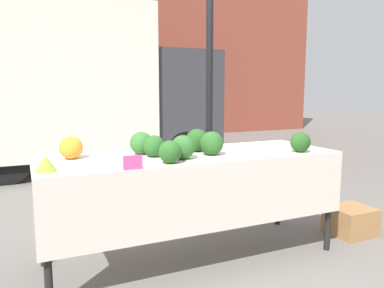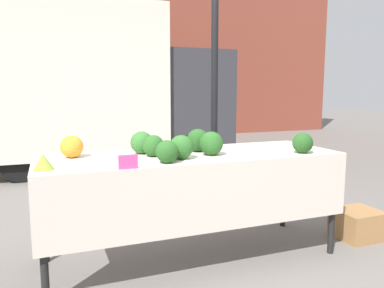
# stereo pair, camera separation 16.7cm
# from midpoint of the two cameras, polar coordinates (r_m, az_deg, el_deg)

# --- Properties ---
(ground_plane) EXTENTS (40.00, 40.00, 0.00)m
(ground_plane) POSITION_cam_midpoint_polar(r_m,az_deg,el_deg) (3.23, 1.55, -16.85)
(ground_plane) COLOR slate
(building_facade) EXTENTS (16.00, 0.60, 6.11)m
(building_facade) POSITION_cam_midpoint_polar(r_m,az_deg,el_deg) (11.14, -15.67, 16.57)
(building_facade) COLOR brown
(building_facade) RESTS_ON ground_plane
(tent_pole) EXTENTS (0.07, 0.07, 2.38)m
(tent_pole) POSITION_cam_midpoint_polar(r_m,az_deg,el_deg) (3.81, 4.66, 5.51)
(tent_pole) COLOR black
(tent_pole) RESTS_ON ground_plane
(parked_truck) EXTENTS (4.23, 2.05, 2.77)m
(parked_truck) POSITION_cam_midpoint_polar(r_m,az_deg,el_deg) (6.96, -13.29, 8.51)
(parked_truck) COLOR silver
(parked_truck) RESTS_ON ground_plane
(market_table) EXTENTS (2.36, 0.81, 0.86)m
(market_table) POSITION_cam_midpoint_polar(r_m,az_deg,el_deg) (2.92, 2.12, -3.74)
(market_table) COLOR beige
(market_table) RESTS_ON ground_plane
(orange_cauliflower) EXTENTS (0.17, 0.17, 0.17)m
(orange_cauliflower) POSITION_cam_midpoint_polar(r_m,az_deg,el_deg) (2.90, -16.29, -0.40)
(orange_cauliflower) COLOR orange
(orange_cauliflower) RESTS_ON market_table
(romanesco_head) EXTENTS (0.13, 0.13, 0.11)m
(romanesco_head) POSITION_cam_midpoint_polar(r_m,az_deg,el_deg) (2.51, -19.97, -2.59)
(romanesco_head) COLOR #93B238
(romanesco_head) RESTS_ON market_table
(broccoli_head_0) EXTENTS (0.18, 0.18, 0.18)m
(broccoli_head_0) POSITION_cam_midpoint_polar(r_m,az_deg,el_deg) (2.91, 4.60, 0.08)
(broccoli_head_0) COLOR #285B23
(broccoli_head_0) RESTS_ON market_table
(broccoli_head_1) EXTENTS (0.16, 0.16, 0.16)m
(broccoli_head_1) POSITION_cam_midpoint_polar(r_m,az_deg,el_deg) (2.58, -1.99, -1.18)
(broccoli_head_1) COLOR #285B23
(broccoli_head_1) RESTS_ON market_table
(broccoli_head_2) EXTENTS (0.16, 0.16, 0.16)m
(broccoli_head_2) POSITION_cam_midpoint_polar(r_m,az_deg,el_deg) (3.15, 17.97, 0.14)
(broccoli_head_2) COLOR #23511E
(broccoli_head_2) RESTS_ON market_table
(broccoli_head_3) EXTENTS (0.19, 0.19, 0.19)m
(broccoli_head_3) POSITION_cam_midpoint_polar(r_m,az_deg,el_deg) (3.07, 2.46, 0.57)
(broccoli_head_3) COLOR #23511E
(broccoli_head_3) RESTS_ON market_table
(broccoli_head_4) EXTENTS (0.16, 0.16, 0.16)m
(broccoli_head_4) POSITION_cam_midpoint_polar(r_m,az_deg,el_deg) (2.85, -4.27, -0.27)
(broccoli_head_4) COLOR #285B23
(broccoli_head_4) RESTS_ON market_table
(broccoli_head_5) EXTENTS (0.18, 0.18, 0.18)m
(broccoli_head_5) POSITION_cam_midpoint_polar(r_m,az_deg,el_deg) (2.98, -6.09, 0.21)
(broccoli_head_5) COLOR #336B2D
(broccoli_head_5) RESTS_ON market_table
(broccoli_head_6) EXTENTS (0.18, 0.18, 0.18)m
(broccoli_head_6) POSITION_cam_midpoint_polar(r_m,az_deg,el_deg) (2.73, 0.09, -0.48)
(broccoli_head_6) COLOR #2D6628
(broccoli_head_6) RESTS_ON market_table
(price_sign) EXTENTS (0.13, 0.01, 0.09)m
(price_sign) POSITION_cam_midpoint_polar(r_m,az_deg,el_deg) (2.41, -7.75, -2.73)
(price_sign) COLOR #EF4793
(price_sign) RESTS_ON market_table
(produce_crate) EXTENTS (0.39, 0.36, 0.26)m
(produce_crate) POSITION_cam_midpoint_polar(r_m,az_deg,el_deg) (3.92, 25.03, -10.98)
(produce_crate) COLOR #9E7042
(produce_crate) RESTS_ON ground_plane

